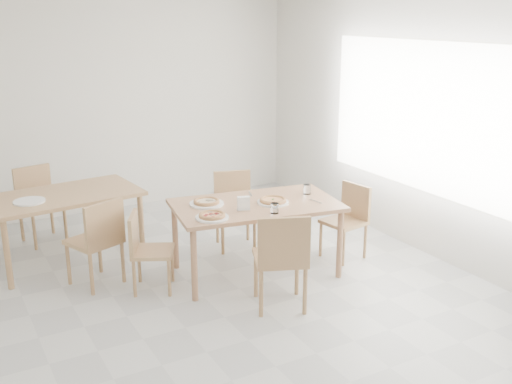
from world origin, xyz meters
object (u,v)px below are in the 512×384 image
chair_north (234,204)px  plate_pepperoni (212,217)px  main_table (256,210)px  chair_west (145,246)px  plate_mushroom (207,204)px  tumbler_b (307,189)px  napkin_holder (244,204)px  pizza_pepperoni (212,215)px  tumbler_a (275,208)px  chair_south (282,255)px  plate_margherita (273,202)px  chair_back_n (38,199)px  chair_back_s (99,237)px  second_table (64,201)px  plate_empty (29,201)px  pizza_margherita (273,200)px  pizza_mushroom (207,201)px  chair_east (349,215)px

chair_north → plate_pepperoni: (-0.74, -1.00, 0.27)m
main_table → chair_west: chair_west is taller
chair_west → plate_mushroom: (0.67, 0.03, 0.31)m
tumbler_b → napkin_holder: 0.86m
plate_pepperoni → pizza_pepperoni: pizza_pepperoni is taller
plate_pepperoni → tumbler_a: bearing=-15.0°
plate_pepperoni → main_table: bearing=19.0°
chair_south → chair_west: size_ratio=1.20×
plate_margherita → chair_back_n: 2.87m
chair_west → chair_back_s: size_ratio=0.87×
chair_north → second_table: chair_north is taller
chair_south → pizza_pepperoni: chair_south is taller
plate_mushroom → pizza_pepperoni: (-0.13, -0.40, 0.02)m
plate_pepperoni → plate_empty: same height
pizza_margherita → tumbler_a: (-0.15, -0.28, 0.02)m
chair_back_s → pizza_mushroom: bearing=143.9°
chair_west → second_table: (-0.50, 1.09, 0.22)m
pizza_pepperoni → tumbler_a: 0.60m
chair_south → napkin_holder: (-0.03, 0.66, 0.28)m
tumbler_b → chair_south: bearing=-134.6°
plate_margherita → tumbler_a: (-0.15, -0.28, 0.04)m
chair_west → tumbler_a: (1.12, -0.53, 0.35)m
napkin_holder → chair_north: bearing=86.0°
main_table → chair_back_n: (-1.76, 2.05, -0.17)m
chair_east → pizza_pepperoni: chair_east is taller
chair_south → pizza_margherita: bearing=-92.8°
chair_north → napkin_holder: size_ratio=5.91×
plate_empty → chair_north: bearing=-9.1°
chair_east → pizza_margherita: chair_east is taller
tumbler_a → second_table: size_ratio=0.06×
pizza_mushroom → napkin_holder: (0.23, -0.35, 0.04)m
tumbler_b → chair_back_n: bearing=139.4°
chair_east → plate_pepperoni: bearing=-95.9°
pizza_mushroom → pizza_pepperoni: bearing=-107.8°
chair_east → pizza_mushroom: bearing=-110.3°
chair_west → plate_pepperoni: 0.73m
plate_margherita → pizza_pepperoni: size_ratio=1.17×
chair_north → pizza_pepperoni: chair_north is taller
chair_south → plate_mushroom: bearing=-53.6°
main_table → pizza_margherita: 0.20m
chair_south → chair_west: 1.35m
chair_east → pizza_margherita: size_ratio=2.31×
tumbler_b → chair_back_s: (-2.09, 0.46, -0.29)m
plate_margherita → main_table: bearing=152.6°
chair_south → second_table: size_ratio=0.57×
chair_back_n → plate_empty: chair_back_n is taller
plate_margherita → second_table: 2.22m
chair_east → second_table: (-2.71, 1.37, 0.20)m
chair_east → plate_margherita: size_ratio=2.53×
chair_south → chair_east: chair_south is taller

